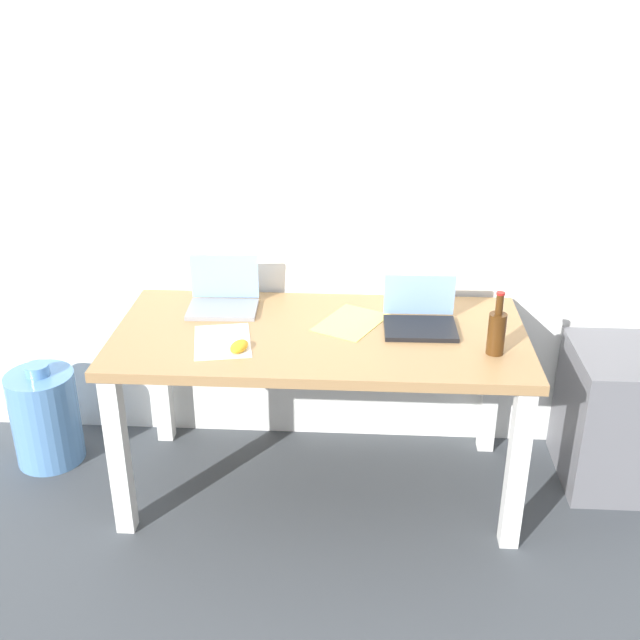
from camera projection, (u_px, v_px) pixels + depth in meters
ground_plane at (320, 484)px, 3.28m from camera, size 8.00×8.00×0.00m
back_wall at (326, 161)px, 3.13m from camera, size 5.20×0.08×2.60m
desk at (320, 354)px, 3.01m from camera, size 1.61×0.77×0.73m
laptop_left at (223, 297)px, 3.16m from camera, size 0.29×0.22×0.21m
laptop_right at (420, 318)px, 2.99m from camera, size 0.29×0.24×0.19m
beer_bottle at (497, 331)px, 2.77m from camera, size 0.07×0.07×0.24m
computer_mouse at (239, 346)px, 2.82m from camera, size 0.08×0.11×0.03m
paper_sheet_front_left at (222, 341)px, 2.89m from camera, size 0.26×0.33×0.00m
paper_sheet_near_back at (351, 322)px, 3.05m from camera, size 0.32×0.36×0.00m
water_cooler_jug at (45, 417)px, 3.36m from camera, size 0.30×0.30×0.48m
filing_cabinet at (615, 417)px, 3.21m from camera, size 0.40×0.48×0.60m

